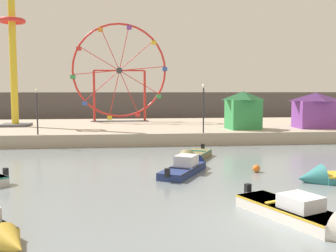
{
  "coord_description": "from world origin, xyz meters",
  "views": [
    {
      "loc": [
        -5.53,
        -12.97,
        4.71
      ],
      "look_at": [
        -2.7,
        12.93,
        2.35
      ],
      "focal_mm": 42.2,
      "sensor_mm": 36.0,
      "label": 1
    }
  ],
  "objects_px": {
    "motorboat_navy_blue": "(189,166)",
    "promenade_lamp_near": "(37,105)",
    "mooring_buoy_orange": "(256,168)",
    "carnival_booth_purple_stall": "(315,110)",
    "ferris_wheel_red_frame": "(119,72)",
    "promenade_lamp_far": "(204,101)",
    "motorboat_olive_wood": "(191,157)",
    "drop_tower_yellow_tower": "(13,48)",
    "carnival_booth_green_kiosk": "(243,109)",
    "motorboat_white_red_stripe": "(311,217)"
  },
  "relations": [
    {
      "from": "motorboat_navy_blue",
      "to": "carnival_booth_green_kiosk",
      "type": "height_order",
      "value": "carnival_booth_green_kiosk"
    },
    {
      "from": "motorboat_navy_blue",
      "to": "promenade_lamp_near",
      "type": "distance_m",
      "value": 15.74
    },
    {
      "from": "motorboat_navy_blue",
      "to": "motorboat_white_red_stripe",
      "type": "xyz_separation_m",
      "value": [
        2.67,
        -9.85,
        0.02
      ]
    },
    {
      "from": "ferris_wheel_red_frame",
      "to": "motorboat_navy_blue",
      "type": "bearing_deg",
      "value": -79.83
    },
    {
      "from": "mooring_buoy_orange",
      "to": "motorboat_olive_wood",
      "type": "bearing_deg",
      "value": 127.2
    },
    {
      "from": "ferris_wheel_red_frame",
      "to": "promenade_lamp_near",
      "type": "relative_size",
      "value": 3.03
    },
    {
      "from": "motorboat_white_red_stripe",
      "to": "drop_tower_yellow_tower",
      "type": "relative_size",
      "value": 0.34
    },
    {
      "from": "drop_tower_yellow_tower",
      "to": "motorboat_white_red_stripe",
      "type": "bearing_deg",
      "value": -58.69
    },
    {
      "from": "motorboat_olive_wood",
      "to": "carnival_booth_purple_stall",
      "type": "xyz_separation_m",
      "value": [
        14.0,
        10.63,
        2.59
      ]
    },
    {
      "from": "motorboat_olive_wood",
      "to": "promenade_lamp_far",
      "type": "xyz_separation_m",
      "value": [
        2.3,
        7.39,
        3.51
      ]
    },
    {
      "from": "motorboat_white_red_stripe",
      "to": "promenade_lamp_near",
      "type": "height_order",
      "value": "promenade_lamp_near"
    },
    {
      "from": "motorboat_olive_wood",
      "to": "drop_tower_yellow_tower",
      "type": "bearing_deg",
      "value": -107.88
    },
    {
      "from": "ferris_wheel_red_frame",
      "to": "carnival_booth_purple_stall",
      "type": "distance_m",
      "value": 21.93
    },
    {
      "from": "promenade_lamp_near",
      "to": "mooring_buoy_orange",
      "type": "xyz_separation_m",
      "value": [
        14.7,
        -11.72,
        -3.32
      ]
    },
    {
      "from": "ferris_wheel_red_frame",
      "to": "promenade_lamp_far",
      "type": "relative_size",
      "value": 2.75
    },
    {
      "from": "motorboat_olive_wood",
      "to": "carnival_booth_green_kiosk",
      "type": "relative_size",
      "value": 1.32
    },
    {
      "from": "promenade_lamp_far",
      "to": "mooring_buoy_orange",
      "type": "relative_size",
      "value": 9.44
    },
    {
      "from": "ferris_wheel_red_frame",
      "to": "promenade_lamp_far",
      "type": "height_order",
      "value": "ferris_wheel_red_frame"
    },
    {
      "from": "ferris_wheel_red_frame",
      "to": "mooring_buoy_orange",
      "type": "xyz_separation_m",
      "value": [
        8.11,
        -24.93,
        -6.58
      ]
    },
    {
      "from": "carnival_booth_purple_stall",
      "to": "mooring_buoy_orange",
      "type": "relative_size",
      "value": 9.5
    },
    {
      "from": "motorboat_olive_wood",
      "to": "carnival_booth_green_kiosk",
      "type": "distance_m",
      "value": 12.59
    },
    {
      "from": "drop_tower_yellow_tower",
      "to": "carnival_booth_green_kiosk",
      "type": "distance_m",
      "value": 23.64
    },
    {
      "from": "ferris_wheel_red_frame",
      "to": "promenade_lamp_near",
      "type": "height_order",
      "value": "ferris_wheel_red_frame"
    },
    {
      "from": "mooring_buoy_orange",
      "to": "carnival_booth_purple_stall",
      "type": "bearing_deg",
      "value": 53.51
    },
    {
      "from": "motorboat_white_red_stripe",
      "to": "mooring_buoy_orange",
      "type": "xyz_separation_m",
      "value": [
        1.12,
        8.99,
        -0.09
      ]
    },
    {
      "from": "mooring_buoy_orange",
      "to": "promenade_lamp_far",
      "type": "bearing_deg",
      "value": 94.05
    },
    {
      "from": "ferris_wheel_red_frame",
      "to": "promenade_lamp_far",
      "type": "distance_m",
      "value": 15.6
    },
    {
      "from": "motorboat_navy_blue",
      "to": "promenade_lamp_far",
      "type": "height_order",
      "value": "promenade_lamp_far"
    },
    {
      "from": "drop_tower_yellow_tower",
      "to": "carnival_booth_purple_stall",
      "type": "height_order",
      "value": "drop_tower_yellow_tower"
    },
    {
      "from": "ferris_wheel_red_frame",
      "to": "promenade_lamp_near",
      "type": "xyz_separation_m",
      "value": [
        -6.59,
        -13.21,
        -3.26
      ]
    },
    {
      "from": "motorboat_white_red_stripe",
      "to": "ferris_wheel_red_frame",
      "type": "distance_m",
      "value": 35.23
    },
    {
      "from": "motorboat_olive_wood",
      "to": "promenade_lamp_far",
      "type": "relative_size",
      "value": 1.13
    },
    {
      "from": "ferris_wheel_red_frame",
      "to": "promenade_lamp_far",
      "type": "bearing_deg",
      "value": -61.51
    },
    {
      "from": "motorboat_navy_blue",
      "to": "ferris_wheel_red_frame",
      "type": "xyz_separation_m",
      "value": [
        -4.32,
        24.07,
        6.51
      ]
    },
    {
      "from": "promenade_lamp_near",
      "to": "drop_tower_yellow_tower",
      "type": "bearing_deg",
      "value": 115.95
    },
    {
      "from": "ferris_wheel_red_frame",
      "to": "carnival_booth_purple_stall",
      "type": "relative_size",
      "value": 2.73
    },
    {
      "from": "motorboat_navy_blue",
      "to": "mooring_buoy_orange",
      "type": "bearing_deg",
      "value": -73.62
    },
    {
      "from": "motorboat_navy_blue",
      "to": "motorboat_olive_wood",
      "type": "distance_m",
      "value": 3.31
    },
    {
      "from": "mooring_buoy_orange",
      "to": "promenade_lamp_near",
      "type": "bearing_deg",
      "value": 141.44
    },
    {
      "from": "motorboat_navy_blue",
      "to": "ferris_wheel_red_frame",
      "type": "height_order",
      "value": "ferris_wheel_red_frame"
    },
    {
      "from": "drop_tower_yellow_tower",
      "to": "mooring_buoy_orange",
      "type": "bearing_deg",
      "value": -46.73
    },
    {
      "from": "drop_tower_yellow_tower",
      "to": "promenade_lamp_near",
      "type": "distance_m",
      "value": 10.49
    },
    {
      "from": "carnival_booth_purple_stall",
      "to": "mooring_buoy_orange",
      "type": "xyz_separation_m",
      "value": [
        -10.89,
        -14.73,
        -2.62
      ]
    },
    {
      "from": "mooring_buoy_orange",
      "to": "motorboat_navy_blue",
      "type": "bearing_deg",
      "value": 167.28
    },
    {
      "from": "motorboat_navy_blue",
      "to": "motorboat_olive_wood",
      "type": "bearing_deg",
      "value": 17.24
    },
    {
      "from": "motorboat_navy_blue",
      "to": "ferris_wheel_red_frame",
      "type": "bearing_deg",
      "value": 39.27
    },
    {
      "from": "drop_tower_yellow_tower",
      "to": "promenade_lamp_far",
      "type": "height_order",
      "value": "drop_tower_yellow_tower"
    },
    {
      "from": "motorboat_white_red_stripe",
      "to": "carnival_booth_green_kiosk",
      "type": "bearing_deg",
      "value": 145.51
    },
    {
      "from": "motorboat_olive_wood",
      "to": "carnival_booth_purple_stall",
      "type": "relative_size",
      "value": 1.12
    },
    {
      "from": "motorboat_olive_wood",
      "to": "drop_tower_yellow_tower",
      "type": "height_order",
      "value": "drop_tower_yellow_tower"
    }
  ]
}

